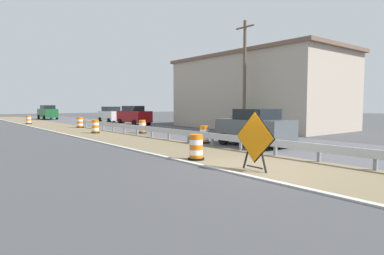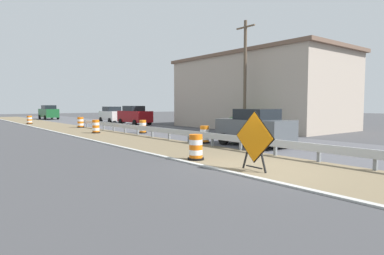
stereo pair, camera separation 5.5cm
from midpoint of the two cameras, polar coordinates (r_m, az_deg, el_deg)
name	(u,v)px [view 2 (the right image)]	position (r m, az deg, el deg)	size (l,w,h in m)	color
ground_plane	(259,169)	(11.57, 11.87, -7.06)	(160.00, 160.00, 0.00)	#3D3D3F
median_dirt_strip	(276,165)	(12.26, 14.57, -6.47)	(4.18, 120.00, 0.01)	#706047
far_lane_asphalt	(352,152)	(17.12, 26.31, -3.80)	(7.27, 120.00, 0.00)	#4C4C51
curb_near_edge	(233,173)	(10.63, 7.31, -7.97)	(0.20, 120.00, 0.11)	#ADADA8
guardrail_median	(274,144)	(14.54, 14.37, -2.78)	(0.18, 47.25, 0.71)	#ADB2B7
warning_sign_diamond	(254,139)	(11.03, 10.99, -1.99)	(0.14, 1.75, 2.02)	black
traffic_barrel_nearest	(196,148)	(13.03, 0.80, -3.68)	(0.66, 0.66, 1.02)	orange
traffic_barrel_close	(204,135)	(18.68, 2.28, -1.39)	(0.64, 0.64, 1.00)	orange
traffic_barrel_mid	(143,127)	(25.45, -8.56, 0.03)	(0.64, 0.64, 1.02)	orange
traffic_barrel_far	(96,127)	(26.33, -16.44, 0.06)	(0.66, 0.66, 1.03)	orange
traffic_barrel_farther	(81,123)	(33.21, -18.92, 0.77)	(0.70, 0.70, 1.01)	orange
traffic_barrel_farthest	(29,120)	(41.56, -26.58, 1.14)	(0.68, 0.68, 0.95)	orange
car_lead_near_lane	(255,127)	(17.66, 11.04, 0.01)	(2.15, 4.11, 1.98)	#4C5156
car_trailing_near_lane	(112,115)	(41.30, -13.79, 2.21)	(2.15, 4.35, 1.98)	silver
car_lead_far_lane	(49,112)	(53.86, -23.83, 2.46)	(2.07, 4.74, 2.13)	#195128
car_mid_far_lane	(134,115)	(36.39, -10.01, 2.12)	(2.14, 4.80, 2.08)	maroon
roadside_shop_near	(258,92)	(31.55, 11.56, 6.12)	(8.70, 16.40, 6.80)	#AD9E8E
utility_pole_near	(245,75)	(25.63, 9.33, 9.02)	(0.24, 1.80, 8.61)	brown
bush_roadside	(242,125)	(24.81, 8.75, 0.43)	(3.25, 3.25, 1.35)	#286028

